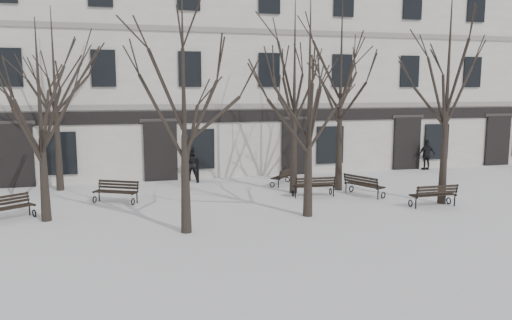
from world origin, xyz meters
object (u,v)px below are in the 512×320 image
object	(u,v)px
bench_3	(116,191)
bench_5	(363,185)
tree_1	(183,85)
bench_2	(434,194)
tree_3	(448,71)
bench_1	(314,186)
tree_0	(39,96)
bench_4	(284,176)
bench_0	(7,207)
tree_2	(310,83)

from	to	relation	value
bench_3	bench_5	distance (m)	10.09
tree_1	bench_3	world-z (taller)	tree_1
bench_2	bench_5	size ratio (longest dim) A/B	0.96
tree_3	bench_1	xyz separation A→B (m)	(-4.43, 2.38, -4.66)
tree_3	bench_5	xyz separation A→B (m)	(-2.35, 2.01, -4.66)
tree_0	bench_1	world-z (taller)	tree_0
bench_4	bench_0	bearing A→B (deg)	-26.37
tree_2	bench_5	bearing A→B (deg)	36.17
tree_1	bench_4	xyz separation A→B (m)	(5.39, 6.57, -4.12)
bench_3	bench_4	world-z (taller)	bench_3
tree_1	bench_0	xyz separation A→B (m)	(-5.70, 3.03, -4.09)
tree_2	bench_3	xyz separation A→B (m)	(-6.54, 3.91, -4.18)
bench_2	bench_0	bearing A→B (deg)	-7.58
tree_0	bench_3	xyz separation A→B (m)	(2.28, 2.22, -3.74)
tree_0	tree_2	xyz separation A→B (m)	(8.82, -1.70, 0.43)
bench_2	bench_3	world-z (taller)	bench_2
tree_3	bench_1	distance (m)	6.86
tree_3	bench_3	xyz separation A→B (m)	(-12.34, 3.40, -4.67)
tree_1	bench_3	xyz separation A→B (m)	(-2.14, 4.85, -4.08)
tree_3	bench_5	size ratio (longest dim) A/B	4.44
bench_1	bench_3	xyz separation A→B (m)	(-7.91, 1.03, -0.00)
tree_0	tree_2	world-z (taller)	tree_2
bench_5	bench_4	bearing A→B (deg)	14.10
bench_4	tree_1	bearing A→B (deg)	6.55
bench_1	tree_0	bearing A→B (deg)	9.49
tree_2	tree_1	bearing A→B (deg)	-168.03
bench_1	bench_3	world-z (taller)	bench_1
bench_4	bench_5	world-z (taller)	bench_5
tree_2	bench_4	size ratio (longest dim) A/B	4.91
bench_2	tree_2	bearing A→B (deg)	0.44
bench_3	tree_2	bearing A→B (deg)	-2.92
tree_0	bench_5	xyz separation A→B (m)	(12.27, 0.83, -3.73)
tree_0	bench_3	bearing A→B (deg)	44.13
tree_2	bench_1	bearing A→B (deg)	64.57
tree_1	tree_2	xyz separation A→B (m)	(4.40, 0.93, 0.10)
tree_2	tree_3	size ratio (longest dim) A/B	0.90
bench_0	bench_5	world-z (taller)	bench_5
tree_1	bench_4	bearing A→B (deg)	50.65
tree_0	bench_0	distance (m)	3.99
tree_0	bench_4	distance (m)	11.23
tree_2	bench_1	xyz separation A→B (m)	(1.37, 2.89, -4.17)
tree_1	bench_5	size ratio (longest dim) A/B	3.93
tree_1	bench_5	world-z (taller)	tree_1
bench_1	bench_4	xyz separation A→B (m)	(-0.38, 2.75, -0.04)
tree_2	bench_5	distance (m)	5.97
tree_2	bench_3	bearing A→B (deg)	149.11
tree_3	bench_3	bearing A→B (deg)	164.58
tree_3	bench_0	distance (m)	16.66
tree_0	tree_3	bearing A→B (deg)	-4.64
tree_1	bench_4	world-z (taller)	tree_1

